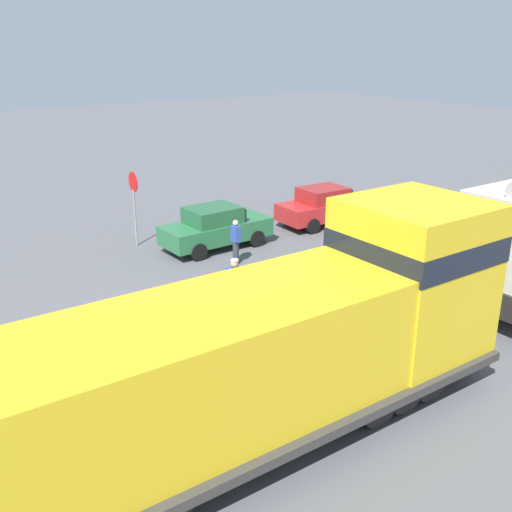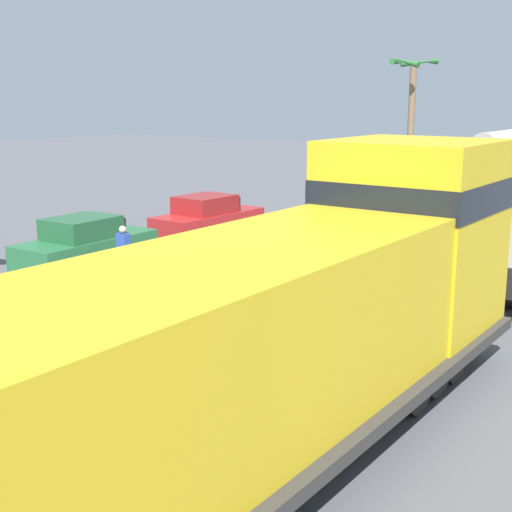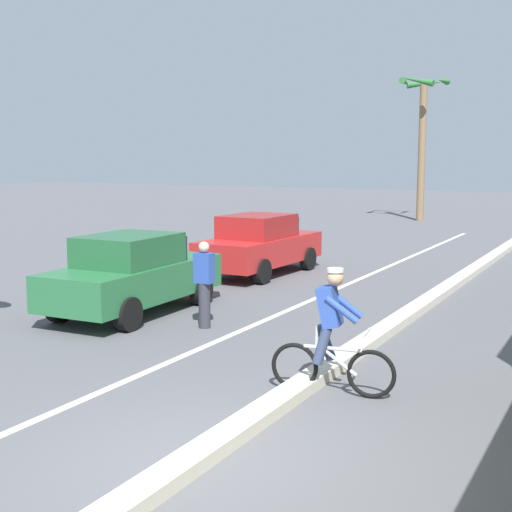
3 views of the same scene
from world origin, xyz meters
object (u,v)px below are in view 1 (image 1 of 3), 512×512
(stop_sign, at_px, (134,194))
(cyclist, at_px, (234,289))
(locomotive, at_px, (286,347))
(parked_car_green, at_px, (216,227))
(parked_car_red, at_px, (325,206))
(pedestrian_by_cars, at_px, (236,241))

(stop_sign, bearing_deg, cyclist, -2.80)
(cyclist, distance_m, stop_sign, 7.52)
(locomotive, relative_size, parked_car_green, 2.73)
(cyclist, height_order, stop_sign, stop_sign)
(parked_car_red, relative_size, cyclist, 2.48)
(pedestrian_by_cars, bearing_deg, locomotive, -27.34)
(parked_car_green, xyz_separation_m, parked_car_red, (-0.01, 5.48, 0.00))
(locomotive, height_order, cyclist, locomotive)
(locomotive, distance_m, pedestrian_by_cars, 9.59)
(locomotive, distance_m, cyclist, 5.47)
(locomotive, bearing_deg, parked_car_red, 135.54)
(parked_car_green, xyz_separation_m, stop_sign, (-1.99, -2.35, 1.21))
(cyclist, height_order, pedestrian_by_cars, cyclist)
(parked_car_green, relative_size, cyclist, 2.48)
(parked_car_red, distance_m, cyclist, 9.84)
(parked_car_green, height_order, pedestrian_by_cars, same)
(parked_car_red, distance_m, pedestrian_by_cars, 6.16)
(locomotive, bearing_deg, parked_car_green, 155.48)
(parked_car_green, distance_m, pedestrian_by_cars, 1.97)
(parked_car_green, bearing_deg, pedestrian_by_cars, -10.68)
(parked_car_red, height_order, cyclist, cyclist)
(locomotive, relative_size, parked_car_red, 2.73)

